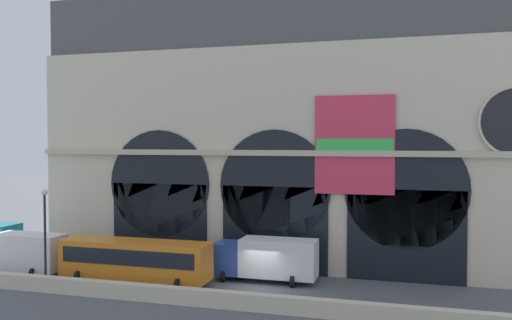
{
  "coord_description": "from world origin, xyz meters",
  "views": [
    {
      "loc": [
        9.8,
        -34.37,
        10.21
      ],
      "look_at": [
        -1.49,
        5.0,
        8.74
      ],
      "focal_mm": 37.05,
      "sensor_mm": 36.0,
      "label": 1
    }
  ],
  "objects_px": {
    "street_lamp_quayside": "(45,225)",
    "bus_midwest": "(135,259)",
    "box_truck_west": "(19,252)",
    "box_truck_center": "(267,258)"
  },
  "relations": [
    {
      "from": "box_truck_west",
      "to": "street_lamp_quayside",
      "type": "bearing_deg",
      "value": -31.18
    },
    {
      "from": "box_truck_center",
      "to": "box_truck_west",
      "type": "bearing_deg",
      "value": -170.56
    },
    {
      "from": "bus_midwest",
      "to": "box_truck_center",
      "type": "distance_m",
      "value": 9.44
    },
    {
      "from": "bus_midwest",
      "to": "box_truck_west",
      "type": "bearing_deg",
      "value": 179.02
    },
    {
      "from": "street_lamp_quayside",
      "to": "bus_midwest",
      "type": "bearing_deg",
      "value": 24.69
    },
    {
      "from": "box_truck_west",
      "to": "box_truck_center",
      "type": "height_order",
      "value": "same"
    },
    {
      "from": "bus_midwest",
      "to": "box_truck_center",
      "type": "xyz_separation_m",
      "value": [
        8.84,
        3.31,
        -0.08
      ]
    },
    {
      "from": "box_truck_west",
      "to": "bus_midwest",
      "type": "bearing_deg",
      "value": -0.98
    },
    {
      "from": "box_truck_west",
      "to": "box_truck_center",
      "type": "relative_size",
      "value": 1.0
    },
    {
      "from": "bus_midwest",
      "to": "box_truck_center",
      "type": "bearing_deg",
      "value": 20.55
    }
  ]
}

